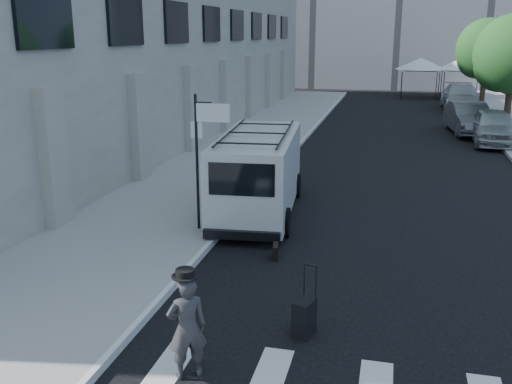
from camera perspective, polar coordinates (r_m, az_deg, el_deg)
The scene contains 15 objects.
ground at distance 11.63m, azimuth 1.33°, elevation -10.40°, with size 120.00×120.00×0.00m, color black.
sidewalk_left at distance 27.46m, azimuth -0.16°, elevation 5.09°, with size 4.50×48.00×0.15m, color gray.
building_left at distance 31.38m, azimuth -12.78°, elevation 16.91°, with size 10.00×44.00×12.00m, color gray.
sign_pole at distance 14.39m, azimuth -5.10°, elevation 5.77°, with size 1.03×0.07×3.50m.
tree_near at distance 30.84m, azimuth 24.13°, elevation 12.22°, with size 3.80×3.83×6.03m.
tree_far at distance 39.74m, azimuth 21.91°, elevation 12.92°, with size 3.80×3.83×6.03m.
tent_left at distance 48.31m, azimuth 16.17°, elevation 12.20°, with size 4.00×4.00×3.20m.
tent_right at distance 49.03m, azimuth 19.96°, elevation 11.93°, with size 4.00×4.00×3.20m.
businessman at distance 8.85m, azimuth -6.92°, elevation -13.36°, with size 0.61×0.40×1.67m, color #363638.
briefcase at distance 13.41m, azimuth 1.97°, elevation -5.96°, with size 0.12×0.44×0.34m, color black.
suitcase at distance 10.18m, azimuth 4.84°, elevation -12.37°, with size 0.40×0.51×1.25m.
cargo_van at distance 16.59m, azimuth 0.29°, elevation 2.02°, with size 2.60×6.30×2.32m.
parked_car_a at distance 29.34m, azimuth 22.66°, elevation 6.06°, with size 1.96×4.86×1.66m, color #A4A8AC.
parked_car_b at distance 31.92m, azimuth 20.47°, elevation 6.93°, with size 1.72×4.92×1.62m, color #55565C.
parked_car_c at distance 41.85m, azimuth 19.84°, elevation 8.91°, with size 2.41×5.93×1.72m, color #B4B6BC.
Camera 1 is at (2.22, -10.21, 5.10)m, focal length 40.00 mm.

